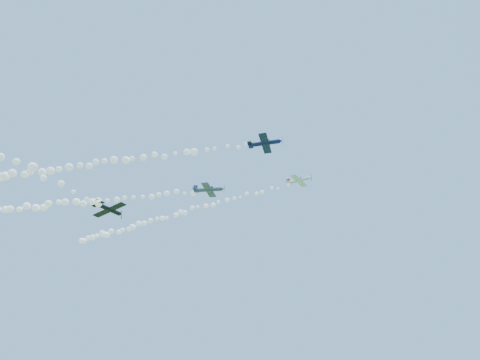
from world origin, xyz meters
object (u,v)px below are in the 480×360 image
Objects in this scene: plane_navy at (265,143)px; plane_grey at (209,190)px; plane_black at (109,209)px; plane_white at (299,180)px.

plane_grey is at bearing 140.50° from plane_navy.
plane_navy reaches higher than plane_black.
plane_navy is at bearing -83.31° from plane_white.
plane_white is 21.47m from plane_grey.
plane_black is at bearing -126.23° from plane_white.
plane_white reaches higher than plane_navy.
plane_navy is 30.41m from plane_black.
plane_black is at bearing -139.36° from plane_grey.
plane_black is (-21.75, -33.40, -14.34)m from plane_white.
plane_white is 21.69m from plane_navy.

